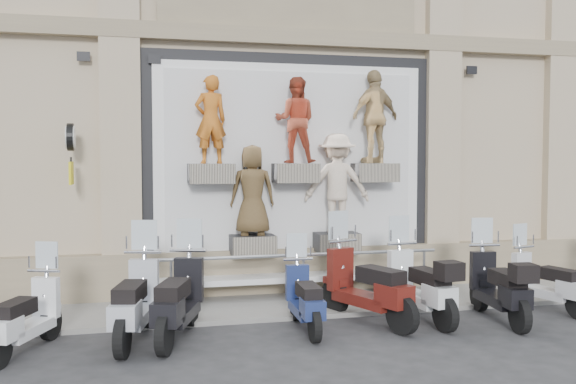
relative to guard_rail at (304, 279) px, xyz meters
name	(u,v)px	position (x,y,z in m)	size (l,w,h in m)	color
ground	(339,336)	(0.00, -2.00, -0.47)	(90.00, 90.00, 0.00)	#2A2A2D
sidewalk	(302,302)	(0.00, 0.10, -0.43)	(16.00, 2.20, 0.08)	gray
building	(251,20)	(0.00, 5.00, 5.54)	(14.00, 8.60, 12.00)	tan
shop_vitrine	(301,170)	(0.14, 0.74, 1.92)	(5.60, 0.95, 4.30)	black
guard_rail	(304,279)	(0.00, 0.00, 0.00)	(5.06, 0.10, 0.93)	#9EA0A5
clock_sign_bracket	(71,146)	(-3.90, 0.47, 2.34)	(0.10, 0.80, 1.02)	black
scooter_b	(26,301)	(-4.31, -1.79, 0.25)	(0.51, 1.76, 1.43)	white
scooter_c	(135,284)	(-2.90, -1.61, 0.37)	(0.60, 2.06, 1.67)	#A8ACB6
scooter_d	(179,282)	(-2.29, -1.63, 0.38)	(0.60, 2.07, 1.68)	black
scooter_e	(305,284)	(-0.41, -1.59, 0.24)	(0.51, 1.74, 1.41)	navy
scooter_f	(367,269)	(0.64, -1.43, 0.40)	(0.62, 2.13, 1.73)	#51130D
scooter_g	(420,270)	(1.52, -1.45, 0.35)	(0.59, 2.01, 1.63)	silver
scooter_h	(499,272)	(2.73, -1.79, 0.33)	(0.57, 1.97, 1.60)	black
scooter_i	(547,269)	(3.90, -1.37, 0.26)	(0.52, 1.77, 1.44)	silver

